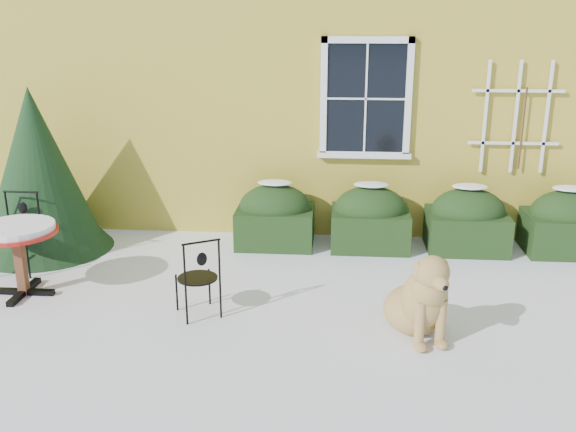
# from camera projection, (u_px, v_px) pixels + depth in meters

# --- Properties ---
(ground) EXTENTS (80.00, 80.00, 0.00)m
(ground) POSITION_uv_depth(u_px,v_px,m) (280.00, 330.00, 6.50)
(ground) COLOR white
(ground) RESTS_ON ground
(house) EXTENTS (12.40, 8.40, 6.40)m
(house) POSITION_uv_depth(u_px,v_px,m) (313.00, 6.00, 12.20)
(house) COLOR gold
(house) RESTS_ON ground
(hedge_row) EXTENTS (4.95, 0.80, 0.91)m
(hedge_row) POSITION_uv_depth(u_px,v_px,m) (418.00, 220.00, 8.68)
(hedge_row) COLOR black
(hedge_row) RESTS_ON ground
(evergreen_shrub) EXTENTS (1.81, 1.81, 2.19)m
(evergreen_shrub) POSITION_uv_depth(u_px,v_px,m) (39.00, 186.00, 8.51)
(evergreen_shrub) COLOR black
(evergreen_shrub) RESTS_ON ground
(bistro_table) EXTENTS (0.90, 0.90, 0.83)m
(bistro_table) POSITION_uv_depth(u_px,v_px,m) (17.00, 237.00, 7.13)
(bistro_table) COLOR black
(bistro_table) RESTS_ON ground
(patio_chair_near) EXTENTS (0.53, 0.53, 0.88)m
(patio_chair_near) POSITION_uv_depth(u_px,v_px,m) (199.00, 277.00, 6.69)
(patio_chair_near) COLOR black
(patio_chair_near) RESTS_ON ground
(patio_chair_far) EXTENTS (0.47, 0.47, 0.98)m
(patio_chair_far) POSITION_uv_depth(u_px,v_px,m) (19.00, 233.00, 7.89)
(patio_chair_far) COLOR black
(patio_chair_far) RESTS_ON ground
(dog) EXTENTS (0.77, 1.06, 0.95)m
(dog) POSITION_uv_depth(u_px,v_px,m) (421.00, 301.00, 6.26)
(dog) COLOR tan
(dog) RESTS_ON ground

